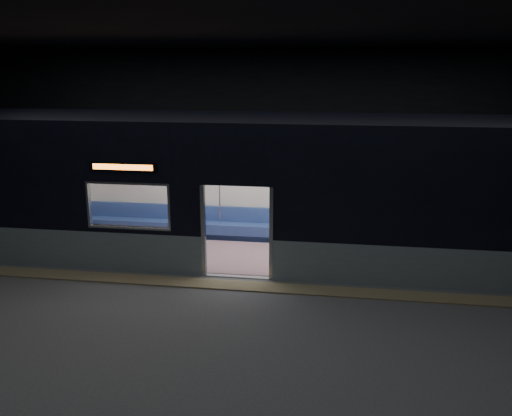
# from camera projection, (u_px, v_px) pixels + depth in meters

# --- Properties ---
(station_floor) EXTENTS (24.00, 14.00, 0.01)m
(station_floor) POSITION_uv_depth(u_px,v_px,m) (228.00, 297.00, 10.83)
(station_floor) COLOR #47494C
(station_floor) RESTS_ON ground
(station_envelope) EXTENTS (24.00, 14.00, 5.00)m
(station_envelope) POSITION_uv_depth(u_px,v_px,m) (225.00, 112.00, 9.90)
(station_envelope) COLOR black
(station_envelope) RESTS_ON station_floor
(tactile_strip) EXTENTS (22.80, 0.50, 0.03)m
(tactile_strip) POSITION_uv_depth(u_px,v_px,m) (233.00, 285.00, 11.35)
(tactile_strip) COLOR #8C7F59
(tactile_strip) RESTS_ON station_floor
(metro_car) EXTENTS (18.00, 3.04, 3.35)m
(metro_car) POSITION_uv_depth(u_px,v_px,m) (248.00, 181.00, 12.79)
(metro_car) COLOR gray
(metro_car) RESTS_ON station_floor
(passenger) EXTENTS (0.44, 0.75, 1.47)m
(passenger) POSITION_uv_depth(u_px,v_px,m) (409.00, 217.00, 13.44)
(passenger) COLOR black
(passenger) RESTS_ON metro_car
(handbag) EXTENTS (0.38, 0.34, 0.16)m
(handbag) POSITION_uv_depth(u_px,v_px,m) (408.00, 225.00, 13.24)
(handbag) COLOR black
(handbag) RESTS_ON passenger
(transit_map) EXTENTS (1.05, 0.03, 0.68)m
(transit_map) POSITION_uv_depth(u_px,v_px,m) (324.00, 186.00, 13.88)
(transit_map) COLOR white
(transit_map) RESTS_ON metro_car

